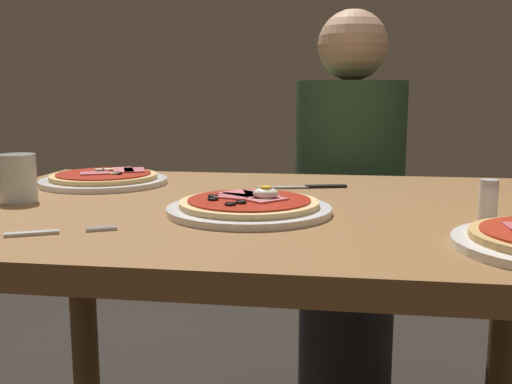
% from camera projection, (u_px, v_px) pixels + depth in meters
% --- Properties ---
extents(dining_table, '(1.19, 0.84, 0.74)m').
position_uv_depth(dining_table, '(264.00, 265.00, 1.11)').
color(dining_table, olive).
rests_on(dining_table, ground).
extents(pizza_foreground, '(0.28, 0.28, 0.05)m').
position_uv_depth(pizza_foreground, '(249.00, 206.00, 1.01)').
color(pizza_foreground, white).
rests_on(pizza_foreground, dining_table).
extents(pizza_across_right, '(0.28, 0.28, 0.03)m').
position_uv_depth(pizza_across_right, '(104.00, 179.00, 1.34)').
color(pizza_across_right, white).
rests_on(pizza_across_right, dining_table).
extents(water_glass_near, '(0.07, 0.07, 0.09)m').
position_uv_depth(water_glass_near, '(18.00, 181.00, 1.11)').
color(water_glass_near, silver).
rests_on(water_glass_near, dining_table).
extents(fork, '(0.15, 0.08, 0.00)m').
position_uv_depth(fork, '(53.00, 232.00, 0.87)').
color(fork, silver).
rests_on(fork, dining_table).
extents(knife, '(0.19, 0.07, 0.01)m').
position_uv_depth(knife, '(308.00, 187.00, 1.28)').
color(knife, silver).
rests_on(knife, dining_table).
extents(salt_shaker, '(0.03, 0.03, 0.07)m').
position_uv_depth(salt_shaker, '(488.00, 201.00, 0.95)').
color(salt_shaker, white).
rests_on(salt_shaker, dining_table).
extents(diner_person, '(0.32, 0.32, 1.18)m').
position_uv_depth(diner_person, '(348.00, 224.00, 1.77)').
color(diner_person, black).
rests_on(diner_person, ground).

